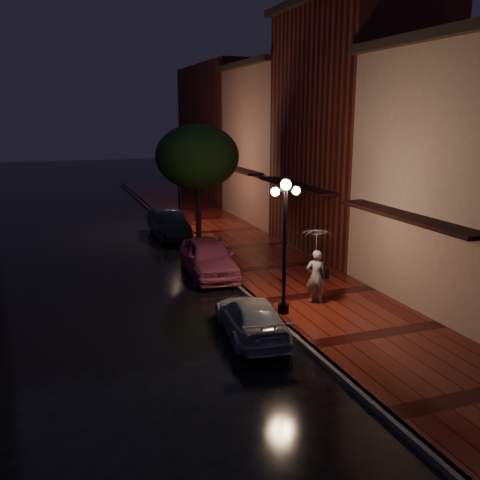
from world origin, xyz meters
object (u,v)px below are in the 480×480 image
object	(u,v)px
pink_car	(209,257)
silver_car	(251,317)
streetlamp_far	(179,185)
street_tree	(198,159)
navy_car	(168,224)
parking_meter	(220,248)
woman_with_umbrella	(317,254)
streetlamp_near	(285,239)

from	to	relation	value
pink_car	silver_car	bearing A→B (deg)	-91.54
streetlamp_far	street_tree	distance (m)	3.44
streetlamp_far	navy_car	size ratio (longest dim) A/B	1.00
pink_car	parking_meter	size ratio (longest dim) A/B	3.62
woman_with_umbrella	parking_meter	size ratio (longest dim) A/B	2.07
silver_car	parking_meter	bearing A→B (deg)	-93.75
streetlamp_near	parking_meter	world-z (taller)	streetlamp_near
pink_car	parking_meter	distance (m)	1.10
parking_meter	streetlamp_far	bearing A→B (deg)	106.86
pink_car	woman_with_umbrella	size ratio (longest dim) A/B	1.75
silver_car	street_tree	bearing A→B (deg)	-91.57
streetlamp_far	woman_with_umbrella	xyz separation A→B (m)	(1.43, -13.47, -0.75)
street_tree	woman_with_umbrella	world-z (taller)	street_tree
navy_car	street_tree	bearing A→B (deg)	-54.44
streetlamp_far	street_tree	bearing A→B (deg)	-85.09
silver_car	parking_meter	world-z (taller)	parking_meter
silver_car	streetlamp_far	bearing A→B (deg)	-88.94
street_tree	navy_car	size ratio (longest dim) A/B	1.34
streetlamp_near	pink_car	bearing A→B (deg)	100.32
streetlamp_near	pink_car	world-z (taller)	streetlamp_near
silver_car	parking_meter	xyz separation A→B (m)	(1.31, 7.05, 0.32)
woman_with_umbrella	silver_car	bearing A→B (deg)	47.63
parking_meter	silver_car	bearing A→B (deg)	-82.27
streetlamp_near	silver_car	distance (m)	2.73
pink_car	navy_car	xyz separation A→B (m)	(-0.00, 7.42, -0.05)
street_tree	pink_car	bearing A→B (deg)	-101.82
streetlamp_far	silver_car	world-z (taller)	streetlamp_far
streetlamp_near	streetlamp_far	distance (m)	14.00
parking_meter	streetlamp_near	bearing A→B (deg)	-69.80
streetlamp_far	silver_car	distance (m)	15.25
navy_car	woman_with_umbrella	world-z (taller)	woman_with_umbrella
streetlamp_near	street_tree	distance (m)	11.12
streetlamp_near	pink_car	distance (m)	5.61
pink_car	navy_car	bearing A→B (deg)	93.61
streetlamp_far	pink_car	xyz separation A→B (m)	(-0.95, -8.78, -1.84)
streetlamp_near	parking_meter	distance (m)	6.25
streetlamp_far	parking_meter	xyz separation A→B (m)	(-0.20, -7.99, -1.70)
streetlamp_far	pink_car	size ratio (longest dim) A/B	0.96
pink_car	silver_car	xyz separation A→B (m)	(-0.56, -6.25, -0.19)
street_tree	navy_car	bearing A→B (deg)	126.25
pink_car	woman_with_umbrella	world-z (taller)	woman_with_umbrella
pink_car	silver_car	distance (m)	6.28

